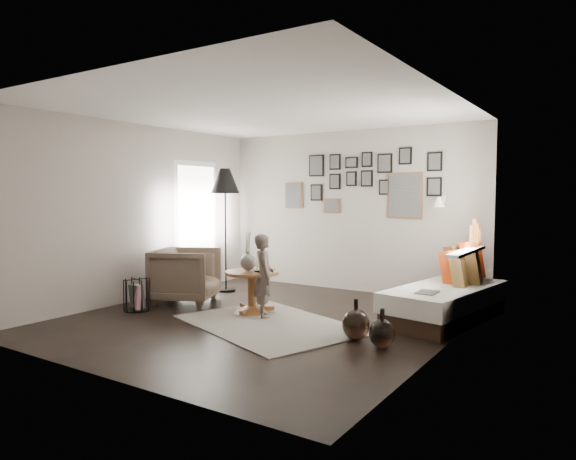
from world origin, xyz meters
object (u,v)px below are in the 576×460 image
Objects in this scene: demijohn_small at (382,333)px; daybed at (447,296)px; pedestal_table at (252,294)px; vase at (248,259)px; child at (264,276)px; floor_lamp at (225,186)px; magazine_basket at (137,295)px; armchair at (186,275)px; demijohn_large at (356,324)px.

daybed is at bearing 81.98° from demijohn_small.
vase reaches higher than pedestal_table.
floor_lamp is at bearing 11.16° from child.
magazine_basket is 3.46m from demijohn_small.
armchair reaches higher than magazine_basket.
floor_lamp is at bearing -20.73° from armchair.
vase is 1.91m from demijohn_large.
armchair is (-1.15, 0.01, -0.32)m from vase.
demijohn_large is (-0.57, -1.44, -0.13)m from daybed.
demijohn_large is 0.37m from demijohn_small.
daybed is 4.79× the size of magazine_basket.
daybed is at bearing 24.55° from pedestal_table.
floor_lamp is at bearing 86.49° from magazine_basket.
daybed reaches higher than pedestal_table.
demijohn_small is (3.27, -0.55, -0.24)m from armchair.
vase is 1.60m from magazine_basket.
pedestal_table is at bearing 27.25° from magazine_basket.
daybed reaches higher than magazine_basket.
demijohn_large is at bearing -13.38° from pedestal_table.
daybed is 1.92× the size of child.
demijohn_large is 1.10× the size of demijohn_small.
daybed is 2.35× the size of armchair.
floor_lamp is at bearing -170.20° from daybed.
armchair is 0.80m from magazine_basket.
child is (-1.43, 0.30, 0.36)m from demijohn_large.
floor_lamp reaches higher than armchair.
floor_lamp is 1.86× the size of child.
floor_lamp reaches higher than magazine_basket.
floor_lamp is 3.65m from demijohn_large.
armchair is (-1.23, 0.03, 0.14)m from pedestal_table.
demijohn_large reaches higher than demijohn_small.
daybed is at bearing 68.41° from demijohn_large.
magazine_basket is (-1.32, -0.74, -0.51)m from vase.
child is (-2.00, -1.14, 0.23)m from daybed.
floor_lamp is (-0.07, 0.98, 1.31)m from armchair.
demijohn_small is (-0.22, -1.56, -0.15)m from daybed.
daybed is 1.55m from demijohn_large.
daybed is 2.32m from child.
child is at bearing -140.85° from daybed.
magazine_basket is at bearing -93.51° from floor_lamp.
vase reaches higher than magazine_basket.
vase reaches higher than demijohn_small.
floor_lamp is 2.25m from child.
vase is at bearing 166.59° from demijohn_large.
vase is (-0.08, 0.02, 0.46)m from pedestal_table.
floor_lamp is (-1.22, 0.99, 0.99)m from vase.
magazine_basket is (-1.40, -0.72, -0.05)m from pedestal_table.
floor_lamp is 4.40× the size of demijohn_large.
armchair is 1.51m from child.
demijohn_large is at bearing -123.33° from armchair.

